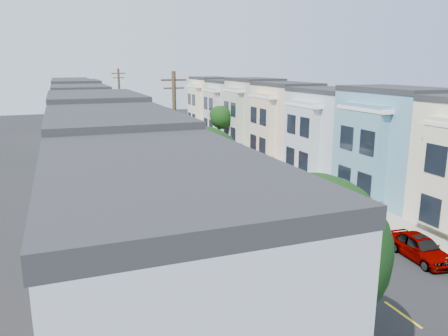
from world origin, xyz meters
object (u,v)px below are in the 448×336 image
tree_d (137,123)px  parked_left_b (247,263)px  tree_c (160,139)px  utility_pole_far (120,112)px  parked_left_c (208,225)px  parked_right_a (420,247)px  parked_right_d (210,143)px  tree_e (117,114)px  tree_b (201,171)px  lead_sedan (212,157)px  utility_pole_near (175,150)px  tree_a (310,250)px  parked_right_b (338,206)px  tree_far_r (221,118)px  parked_left_d (167,182)px  fedex_truck (242,167)px  parked_right_c (241,158)px

tree_d → parked_left_b: (1.40, -23.21, -4.37)m
tree_c → parked_left_b: size_ratio=1.49×
tree_c → tree_d: 10.28m
utility_pole_far → parked_left_c: size_ratio=2.36×
tree_d → parked_right_a: tree_d is taller
parked_right_d → tree_d: bearing=-139.1°
tree_e → parked_left_b: size_ratio=1.37×
parked_left_b → parked_right_d: parked_left_b is taller
tree_b → lead_sedan: 24.41m
tree_e → parked_right_a: 40.61m
tree_c → utility_pole_near: size_ratio=0.76×
tree_c → lead_sedan: bearing=56.5°
parked_right_d → parked_left_c: bearing=-113.2°
tree_a → tree_b: (-0.00, 10.96, 0.03)m
parked_right_b → tree_far_r: bearing=90.9°
tree_c → lead_sedan: size_ratio=1.60×
utility_pole_far → parked_right_d: utility_pole_far is taller
tree_a → utility_pole_far: 42.35m
parked_left_d → parked_right_d: parked_right_d is taller
tree_d → utility_pole_far: utility_pole_far is taller
parked_right_a → parked_right_d: (0.00, 35.86, -0.03)m
tree_b → lead_sedan: bearing=69.6°
tree_e → parked_left_d: bearing=-86.0°
parked_right_b → utility_pole_near: bearing=173.4°
tree_d → parked_right_d: tree_d is taller
fedex_truck → parked_left_c: size_ratio=1.32×
utility_pole_far → parked_right_c: (11.20, -10.44, -4.39)m
tree_c → parked_right_a: bearing=-52.1°
tree_c → tree_e: size_ratio=1.09×
parked_left_c → fedex_truck: bearing=59.0°
tree_d → fedex_truck: (8.38, -6.05, -3.63)m
tree_a → parked_right_b: (11.20, 14.10, -4.25)m
parked_left_c → parked_right_b: (9.80, 0.07, 0.09)m
parked_right_b → parked_right_d: parked_right_b is taller
parked_left_c → utility_pole_near: bearing=122.5°
utility_pole_far → parked_left_b: utility_pole_far is taller
tree_e → parked_left_d: 20.51m
tree_c → tree_far_r: tree_c is taller
utility_pole_near → lead_sedan: utility_pole_near is taller
tree_far_r → tree_e: bearing=172.1°
tree_a → parked_right_d: 43.98m
tree_b → parked_right_b: (11.20, 3.14, -4.29)m
tree_c → lead_sedan: (8.38, 12.67, -4.43)m
tree_d → parked_left_d: (1.40, -5.88, -4.48)m
tree_b → parked_right_a: size_ratio=1.71×
tree_far_r → lead_sedan: (-4.82, -9.98, -2.98)m
fedex_truck → parked_right_d: (2.82, 17.26, -0.82)m
fedex_truck → lead_sedan: bearing=88.4°
tree_e → parked_right_b: tree_e is taller
parked_right_a → parked_right_d: parked_right_a is taller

